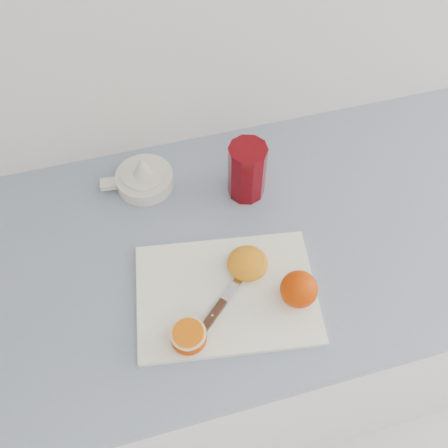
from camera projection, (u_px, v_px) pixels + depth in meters
name	position (u px, v px, depth m)	size (l,w,h in m)	color
counter	(233.00, 326.00, 1.38)	(2.62, 0.64, 0.89)	white
cutting_board	(227.00, 294.00, 0.94)	(0.34, 0.24, 0.01)	white
whole_orange	(299.00, 289.00, 0.90)	(0.07, 0.07, 0.07)	#D83900
half_orange	(189.00, 337.00, 0.86)	(0.06, 0.06, 0.04)	#D83900
squeezed_shell	(248.00, 263.00, 0.95)	(0.08, 0.08, 0.03)	orange
paring_knife	(217.00, 310.00, 0.91)	(0.14, 0.13, 0.01)	#402412
citrus_juicer	(144.00, 178.00, 1.08)	(0.16, 0.12, 0.08)	white
red_tumbler	(247.00, 172.00, 1.04)	(0.08, 0.08, 0.13)	#620208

